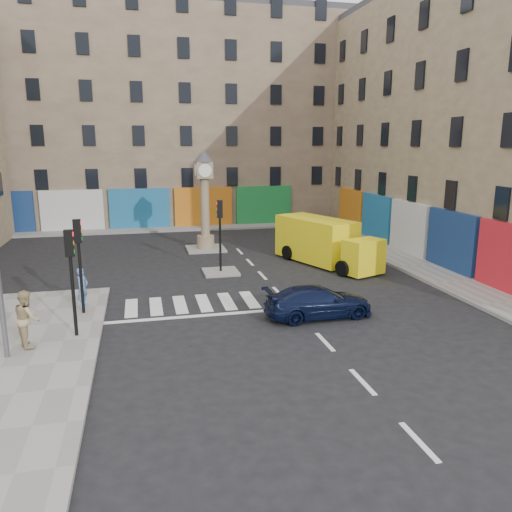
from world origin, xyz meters
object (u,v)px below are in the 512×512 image
object	(u,v)px
pedestrian_tan	(27,318)
traffic_light_island	(220,224)
yellow_van	(324,242)
pedestrian_blue	(83,287)
navy_sedan	(318,302)
traffic_light_left_far	(79,251)
clock_pillar	(205,194)
traffic_light_left_near	(71,266)

from	to	relation	value
pedestrian_tan	traffic_light_island	bearing A→B (deg)	-65.68
yellow_van	pedestrian_blue	xyz separation A→B (m)	(-12.34, -5.30, -0.29)
navy_sedan	pedestrian_tan	size ratio (longest dim) A/B	2.25
traffic_light_left_far	navy_sedan	size ratio (longest dim) A/B	0.87
yellow_van	pedestrian_tan	bearing A→B (deg)	-167.08
yellow_van	pedestrian_blue	world-z (taller)	yellow_van
traffic_light_island	pedestrian_blue	xyz separation A→B (m)	(-6.38, -4.56, -1.64)
traffic_light_island	clock_pillar	xyz separation A→B (m)	(0.00, 6.00, 0.96)
pedestrian_tan	navy_sedan	bearing A→B (deg)	-108.26
yellow_van	pedestrian_tan	world-z (taller)	yellow_van
clock_pillar	traffic_light_island	bearing A→B (deg)	-90.00
clock_pillar	pedestrian_tan	bearing A→B (deg)	-118.14
clock_pillar	navy_sedan	distance (m)	14.08
traffic_light_left_far	clock_pillar	bearing A→B (deg)	61.06
pedestrian_blue	clock_pillar	bearing A→B (deg)	-3.17
traffic_light_left_near	navy_sedan	distance (m)	9.18
pedestrian_blue	pedestrian_tan	size ratio (longest dim) A/B	0.85
clock_pillar	pedestrian_tan	xyz separation A→B (m)	(-7.70, -14.40, -2.46)
navy_sedan	pedestrian_tan	distance (m)	10.40
traffic_light_island	clock_pillar	bearing A→B (deg)	90.00
traffic_light_island	yellow_van	bearing A→B (deg)	7.06
clock_pillar	traffic_light_left_near	bearing A→B (deg)	-114.55
traffic_light_island	pedestrian_blue	distance (m)	8.01
clock_pillar	navy_sedan	world-z (taller)	clock_pillar
traffic_light_left_near	traffic_light_left_far	distance (m)	2.40
traffic_light_left_far	pedestrian_blue	world-z (taller)	traffic_light_left_far
traffic_light_left_near	pedestrian_blue	xyz separation A→B (m)	(-0.08, 3.24, -1.67)
traffic_light_island	yellow_van	xyz separation A→B (m)	(5.97, 0.74, -1.35)
traffic_light_left_far	navy_sedan	bearing A→B (deg)	-13.31
navy_sedan	pedestrian_tan	world-z (taller)	pedestrian_tan
yellow_van	traffic_light_left_far	bearing A→B (deg)	-174.28
traffic_light_left_far	pedestrian_tan	distance (m)	3.66
yellow_van	clock_pillar	bearing A→B (deg)	117.77
navy_sedan	pedestrian_tan	bearing A→B (deg)	92.81
traffic_light_island	pedestrian_tan	xyz separation A→B (m)	(-7.70, -8.41, -1.50)
pedestrian_tan	clock_pillar	bearing A→B (deg)	-51.32
traffic_light_island	navy_sedan	world-z (taller)	traffic_light_island
traffic_light_left_far	traffic_light_island	world-z (taller)	traffic_light_left_far
traffic_light_left_far	clock_pillar	xyz separation A→B (m)	(6.30, 11.40, 0.93)
yellow_van	traffic_light_left_near	bearing A→B (deg)	-166.03
traffic_light_left_near	navy_sedan	bearing A→B (deg)	1.81
traffic_light_left_far	traffic_light_left_near	bearing A→B (deg)	-90.00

